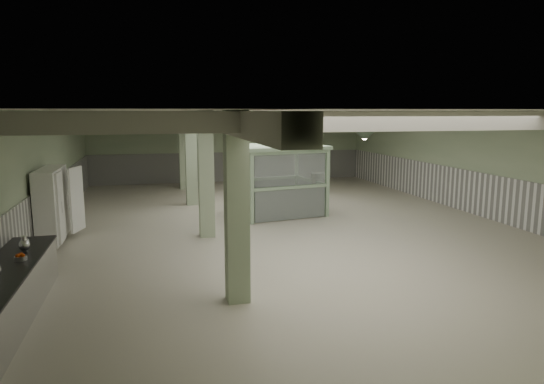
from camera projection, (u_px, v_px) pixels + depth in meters
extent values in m
plane|color=beige|center=(281.00, 224.00, 15.64)|extent=(20.00, 20.00, 0.00)
cube|color=white|center=(282.00, 111.00, 15.04)|extent=(14.00, 20.00, 0.02)
cube|color=#A7B792|center=(230.00, 146.00, 24.90)|extent=(14.00, 0.02, 3.60)
cube|color=#A7B792|center=(502.00, 262.00, 5.78)|extent=(14.00, 0.02, 3.60)
cube|color=#A7B792|center=(42.00, 175.00, 13.65)|extent=(0.02, 20.00, 3.60)
cube|color=#A7B792|center=(473.00, 163.00, 17.03)|extent=(0.02, 20.00, 3.60)
cube|color=white|center=(46.00, 212.00, 13.82)|extent=(0.05, 19.90, 1.50)
cube|color=white|center=(470.00, 192.00, 17.20)|extent=(0.05, 19.90, 1.50)
cube|color=white|center=(230.00, 167.00, 25.05)|extent=(13.90, 0.05, 1.50)
cube|color=beige|center=(201.00, 118.00, 14.47)|extent=(0.45, 19.90, 0.40)
cube|color=beige|center=(403.00, 121.00, 7.90)|extent=(13.90, 0.35, 0.32)
cube|color=beige|center=(344.00, 119.00, 10.29)|extent=(13.90, 0.35, 0.32)
cube|color=beige|center=(307.00, 117.00, 12.68)|extent=(13.90, 0.35, 0.32)
cube|color=beige|center=(281.00, 116.00, 15.07)|extent=(13.90, 0.35, 0.32)
cube|color=beige|center=(263.00, 116.00, 17.46)|extent=(13.90, 0.35, 0.32)
cube|color=beige|center=(249.00, 115.00, 19.85)|extent=(13.90, 0.35, 0.32)
cube|color=beige|center=(238.00, 115.00, 22.24)|extent=(13.90, 0.35, 0.32)
cube|color=#A9BD98|center=(237.00, 208.00, 9.00)|extent=(0.42, 0.42, 3.60)
cube|color=#A9BD98|center=(206.00, 175.00, 13.78)|extent=(0.42, 0.42, 3.60)
cube|color=#A9BD98|center=(191.00, 158.00, 18.56)|extent=(0.42, 0.42, 3.60)
cube|color=#A9BD98|center=(184.00, 150.00, 22.38)|extent=(0.42, 0.42, 3.60)
cone|color=#2D3C2E|center=(365.00, 136.00, 10.47)|extent=(0.44, 0.44, 0.22)
cone|color=#2D3C2E|center=(292.00, 128.00, 15.73)|extent=(0.44, 0.44, 0.22)
cone|color=#2D3C2E|center=(259.00, 124.00, 20.51)|extent=(0.44, 0.44, 0.22)
cylinder|color=#B2B2B7|center=(21.00, 259.00, 8.78)|extent=(0.27, 0.27, 0.08)
cube|color=white|center=(52.00, 209.00, 13.09)|extent=(0.53, 2.12, 1.94)
cube|color=white|center=(61.00, 212.00, 12.70)|extent=(0.06, 0.79, 1.84)
cube|color=white|center=(72.00, 204.00, 13.74)|extent=(0.29, 0.78, 1.84)
cube|color=silver|center=(62.00, 212.00, 12.71)|extent=(0.02, 0.05, 0.30)
cube|color=silver|center=(68.00, 205.00, 13.64)|extent=(0.02, 0.05, 0.30)
cube|color=#9AB994|center=(252.00, 189.00, 15.39)|extent=(0.14, 0.14, 2.31)
cube|color=#9AB994|center=(228.00, 179.00, 17.47)|extent=(0.14, 0.14, 2.31)
cube|color=#9AB994|center=(327.00, 183.00, 16.49)|extent=(0.14, 0.14, 2.31)
cube|color=#9AB994|center=(297.00, 175.00, 18.57)|extent=(0.14, 0.14, 2.31)
cube|color=#9AB994|center=(276.00, 147.00, 16.78)|extent=(3.40, 3.02, 0.12)
cube|color=white|center=(291.00, 204.00, 16.04)|extent=(2.54, 0.49, 1.05)
cube|color=silver|center=(291.00, 167.00, 15.83)|extent=(2.54, 0.49, 1.22)
cube|color=white|center=(264.00, 193.00, 18.12)|extent=(2.54, 0.49, 1.05)
cube|color=silver|center=(264.00, 161.00, 17.91)|extent=(2.54, 0.49, 1.22)
cube|color=white|center=(239.00, 201.00, 16.53)|extent=(0.41, 2.09, 1.05)
cube|color=silver|center=(239.00, 165.00, 16.32)|extent=(0.41, 2.09, 1.22)
cube|color=white|center=(311.00, 196.00, 17.63)|extent=(0.41, 2.09, 1.05)
cube|color=silver|center=(311.00, 162.00, 17.43)|extent=(0.41, 2.09, 1.22)
cube|color=#5C5D4E|center=(318.00, 192.00, 17.48)|extent=(0.60, 0.74, 1.40)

